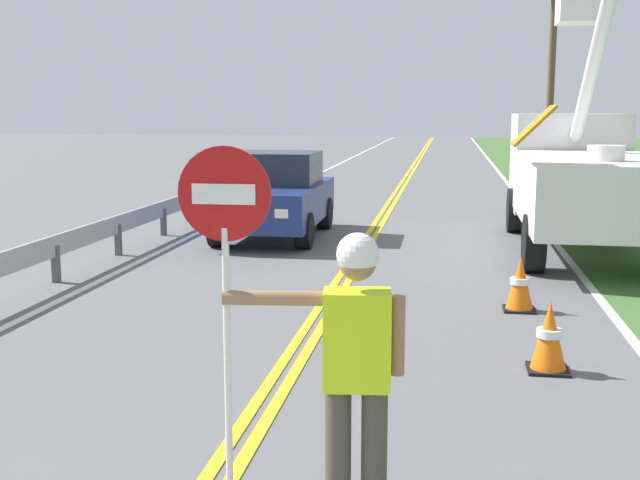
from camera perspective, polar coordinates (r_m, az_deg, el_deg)
The scene contains 12 objects.
centerline_yellow_left at distance 21.10m, azimuth 4.68°, elevation 2.35°, with size 0.11×110.00×0.01m, color yellow.
centerline_yellow_right at distance 21.09m, azimuth 5.17°, elevation 2.33°, with size 0.11×110.00×0.01m, color yellow.
edge_line_right at distance 21.15m, azimuth 14.71°, elevation 2.09°, with size 0.12×110.00×0.01m, color silver.
edge_line_left at distance 21.66m, azimuth -4.62°, elevation 2.52°, with size 0.12×110.00×0.01m, color silver.
flagger_worker at distance 4.83m, azimuth 2.52°, elevation -8.66°, with size 1.08×0.28×1.83m.
stop_sign_paddle at distance 4.74m, azimuth -6.77°, elevation -0.82°, with size 0.56×0.04×2.33m.
utility_bucket_truck at distance 15.54m, azimuth 18.13°, elevation 4.61°, with size 2.74×6.84×4.96m.
oncoming_sedan_nearest at distance 16.07m, azimuth -3.21°, elevation 3.17°, with size 1.94×4.12×1.70m.
utility_pole_mid at distance 32.91m, azimuth 16.21°, elevation 11.54°, with size 1.80×0.28×7.74m.
traffic_cone_lead at distance 8.16m, azimuth 16.06°, elevation -6.73°, with size 0.40×0.40×0.70m.
traffic_cone_mid at distance 10.48m, azimuth 14.10°, elevation -3.12°, with size 0.40×0.40×0.70m.
guardrail_left_shoulder at distance 17.64m, azimuth -9.87°, elevation 2.57°, with size 0.10×32.00×0.71m.
Camera 1 is at (1.52, -0.89, 2.53)m, focal length 44.80 mm.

